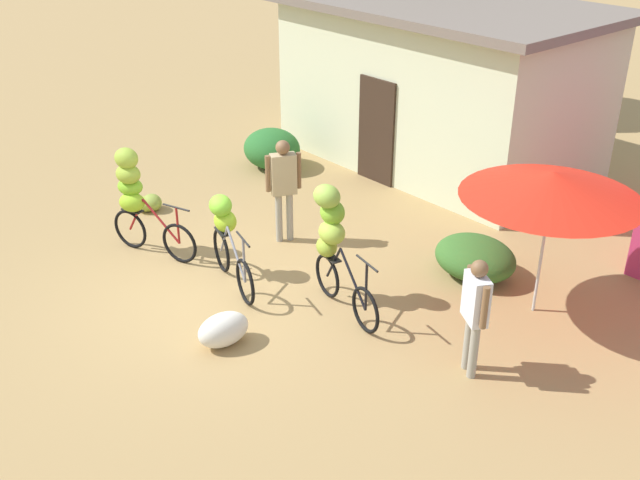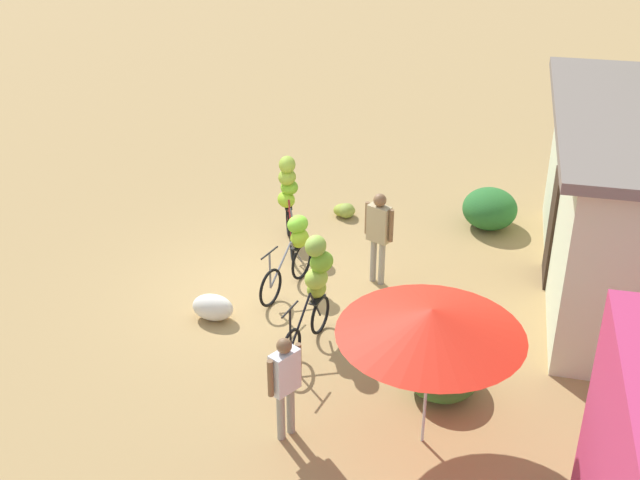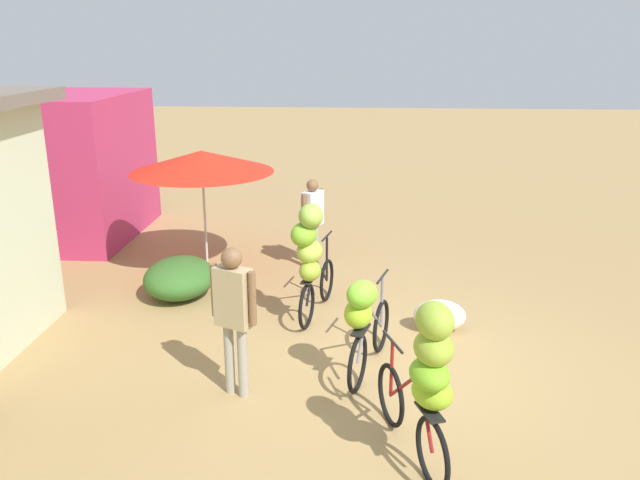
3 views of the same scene
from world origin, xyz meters
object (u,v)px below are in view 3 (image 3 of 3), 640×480
(market_umbrella, at_px, (202,161))
(bicycle_center_loaded, at_px, (310,252))
(shop_pink, at_px, (62,166))
(bicycle_leftmost, at_px, (427,373))
(bicycle_near_pile, at_px, (364,319))
(person_bystander, at_px, (234,306))
(produce_sack, at_px, (440,316))
(person_vendor, at_px, (313,214))

(market_umbrella, height_order, bicycle_center_loaded, market_umbrella)
(market_umbrella, bearing_deg, bicycle_center_loaded, -136.03)
(shop_pink, bearing_deg, market_umbrella, -120.15)
(bicycle_leftmost, xyz_separation_m, bicycle_near_pile, (1.65, 0.55, -0.24))
(bicycle_leftmost, xyz_separation_m, person_bystander, (1.22, 1.95, 0.05))
(bicycle_leftmost, bearing_deg, produce_sack, -9.04)
(shop_pink, relative_size, bicycle_center_loaded, 1.83)
(person_vendor, bearing_deg, bicycle_center_loaded, -176.21)
(bicycle_leftmost, bearing_deg, market_umbrella, 32.00)
(produce_sack, xyz_separation_m, person_bystander, (-1.79, 2.43, 0.84))
(market_umbrella, bearing_deg, produce_sack, -120.10)
(shop_pink, xyz_separation_m, person_vendor, (-1.61, -5.07, -0.46))
(produce_sack, bearing_deg, person_bystander, 126.31)
(person_bystander, bearing_deg, shop_pink, 37.94)
(shop_pink, distance_m, bicycle_center_loaded, 6.54)
(bicycle_near_pile, height_order, produce_sack, bicycle_near_pile)
(shop_pink, bearing_deg, bicycle_near_pile, -132.26)
(person_bystander, bearing_deg, market_umbrella, 17.85)
(bicycle_leftmost, height_order, person_bystander, person_bystander)
(bicycle_leftmost, xyz_separation_m, person_vendor, (5.45, 1.44, -0.07))
(bicycle_near_pile, bearing_deg, market_umbrella, 37.31)
(market_umbrella, relative_size, bicycle_leftmost, 1.38)
(shop_pink, xyz_separation_m, bicycle_center_loaded, (-3.92, -5.23, -0.36))
(bicycle_near_pile, relative_size, produce_sack, 2.37)
(bicycle_leftmost, bearing_deg, person_vendor, 14.75)
(person_bystander, bearing_deg, produce_sack, -53.69)
(produce_sack, distance_m, person_bystander, 3.13)
(shop_pink, height_order, person_vendor, shop_pink)
(market_umbrella, distance_m, person_vendor, 2.04)
(market_umbrella, bearing_deg, person_bystander, -162.15)
(market_umbrella, relative_size, bicycle_center_loaded, 1.35)
(person_vendor, distance_m, person_bystander, 4.27)
(bicycle_near_pile, bearing_deg, person_vendor, 13.10)
(bicycle_near_pile, relative_size, person_vendor, 1.07)
(bicycle_center_loaded, distance_m, person_vendor, 2.32)
(market_umbrella, distance_m, bicycle_center_loaded, 2.92)
(shop_pink, bearing_deg, person_bystander, -142.06)
(bicycle_leftmost, distance_m, bicycle_near_pile, 1.76)
(bicycle_leftmost, xyz_separation_m, bicycle_center_loaded, (3.14, 1.28, 0.03))
(shop_pink, xyz_separation_m, produce_sack, (-4.05, -6.99, -1.17))
(bicycle_center_loaded, distance_m, produce_sack, 1.95)
(person_bystander, bearing_deg, person_vendor, -6.98)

